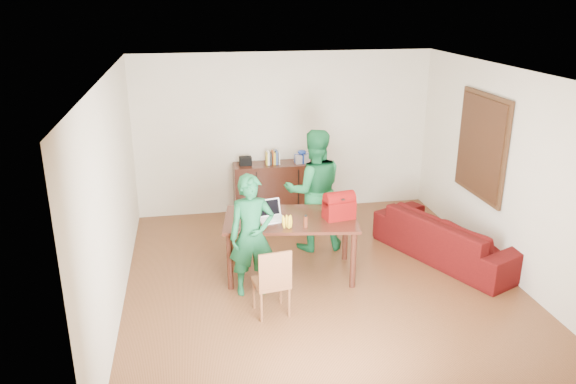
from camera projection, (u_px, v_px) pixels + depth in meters
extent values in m
cube|color=#442611|center=(321.00, 286.00, 7.36)|extent=(5.00, 5.50, 0.10)
cube|color=white|center=(326.00, 70.00, 6.43)|extent=(5.00, 5.50, 0.10)
cube|color=beige|center=(284.00, 133.00, 9.50)|extent=(5.00, 0.10, 2.70)
cube|color=beige|center=(409.00, 300.00, 4.30)|extent=(5.00, 0.10, 2.70)
cube|color=beige|center=(108.00, 198.00, 6.47)|extent=(0.10, 5.50, 2.70)
cube|color=beige|center=(513.00, 174.00, 7.32)|extent=(0.10, 5.50, 2.70)
cube|color=#3F2614|center=(482.00, 146.00, 7.89)|extent=(0.04, 1.28, 1.48)
cube|color=#462B15|center=(480.00, 146.00, 7.89)|extent=(0.01, 1.18, 1.36)
cube|color=black|center=(276.00, 189.00, 9.49)|extent=(1.40, 0.45, 0.90)
cube|color=black|center=(245.00, 161.00, 9.24)|extent=(0.20, 0.14, 0.14)
cube|color=#ACAAB3|center=(302.00, 158.00, 9.39)|extent=(0.24, 0.22, 0.14)
ellipsoid|color=#18389F|center=(302.00, 152.00, 9.36)|extent=(0.14, 0.14, 0.07)
cube|color=black|center=(291.00, 219.00, 7.34)|extent=(1.85, 1.22, 0.04)
cylinder|color=black|center=(230.00, 262.00, 7.07)|extent=(0.08, 0.08, 0.77)
cylinder|color=black|center=(353.00, 260.00, 7.11)|extent=(0.08, 0.08, 0.77)
cylinder|color=black|center=(234.00, 236.00, 7.83)|extent=(0.08, 0.08, 0.77)
cylinder|color=black|center=(345.00, 234.00, 7.87)|extent=(0.08, 0.08, 0.77)
cube|color=brown|center=(271.00, 283.00, 6.53)|extent=(0.44, 0.42, 0.04)
cube|color=brown|center=(275.00, 271.00, 6.30)|extent=(0.39, 0.08, 0.44)
imported|color=#13572F|center=(252.00, 236.00, 6.87)|extent=(0.58, 0.40, 1.55)
imported|color=#166532|center=(314.00, 190.00, 8.09)|extent=(0.88, 0.69, 1.79)
cube|color=white|center=(272.00, 220.00, 7.24)|extent=(0.38, 0.30, 0.02)
cube|color=black|center=(272.00, 211.00, 7.20)|extent=(0.35, 0.15, 0.21)
cylinder|color=#512112|center=(306.00, 221.00, 7.01)|extent=(0.06, 0.06, 0.16)
cube|color=#730707|center=(339.00, 208.00, 7.27)|extent=(0.42, 0.29, 0.29)
imported|color=#3E0808|center=(449.00, 237.00, 7.94)|extent=(1.69, 2.37, 0.64)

